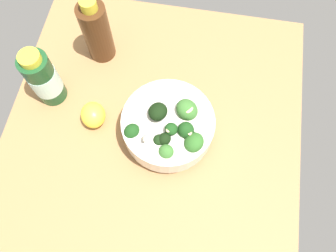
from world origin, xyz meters
The scene contains 5 objects.
ground_plane centered at (0.00, 0.00, -1.90)cm, with size 65.80×65.80×3.81cm, color #996D42.
bowl_of_broccoli centered at (-2.99, -3.73, 4.68)cm, with size 19.42×19.42×10.72cm.
lemon_wedge centered at (-2.39, 13.23, 2.53)cm, with size 6.08×5.39×5.06cm, color yellow.
bottle_tall centered at (2.25, 24.45, 7.20)cm, with size 6.43×6.43×15.70cm.
bottle_short centered at (15.61, 15.96, 8.01)cm, with size 6.37×6.37×17.55cm.
Camera 1 is at (-29.04, -8.09, 69.35)cm, focal length 35.57 mm.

